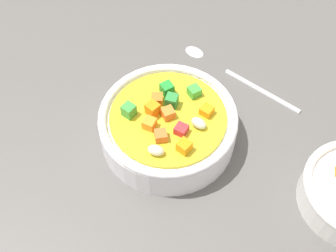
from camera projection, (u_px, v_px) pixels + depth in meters
ground_plane at (168, 141)px, 57.80cm from camera, size 140.00×140.00×2.00cm
soup_bowl_main at (168, 125)px, 54.78cm from camera, size 17.02×17.02×6.18cm
spoon at (229, 71)px, 63.18cm from camera, size 9.25×18.50×0.76cm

